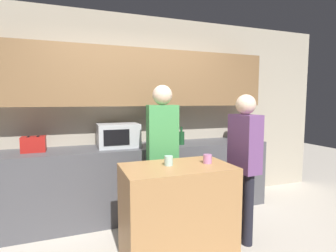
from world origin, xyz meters
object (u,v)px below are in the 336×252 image
at_px(person_center, 244,156).
at_px(bottle_1, 170,135).
at_px(bottle_0, 163,137).
at_px(bottle_2, 181,138).
at_px(toaster, 34,144).
at_px(potted_plant, 237,127).
at_px(person_left, 162,146).
at_px(cup_0, 207,159).
at_px(cup_1, 169,161).
at_px(microwave, 118,135).

bearing_deg(person_center, bottle_1, 15.04).
relative_size(bottle_0, bottle_2, 0.93).
height_order(bottle_0, bottle_1, bottle_1).
xyz_separation_m(toaster, potted_plant, (2.78, 0.00, 0.11)).
xyz_separation_m(toaster, person_left, (1.38, -0.57, -0.00)).
bearing_deg(person_left, toaster, -17.58).
xyz_separation_m(bottle_1, cup_0, (-0.07, -1.23, -0.08)).
height_order(bottle_1, person_left, person_left).
bearing_deg(cup_1, toaster, 139.07).
bearing_deg(cup_1, cup_0, -6.56).
bearing_deg(person_center, cup_0, 93.57).
relative_size(microwave, potted_plant, 1.32).
relative_size(microwave, cup_0, 6.08).
bearing_deg(potted_plant, cup_1, -144.08).
bearing_deg(person_left, bottle_2, -128.37).
distance_m(potted_plant, person_left, 1.51).
bearing_deg(microwave, bottle_2, -7.80).
height_order(microwave, bottle_0, microwave).
xyz_separation_m(microwave, bottle_0, (0.65, 0.09, -0.06)).
xyz_separation_m(microwave, potted_plant, (1.80, 0.00, 0.05)).
height_order(potted_plant, bottle_1, potted_plant).
distance_m(toaster, potted_plant, 2.78).
xyz_separation_m(bottle_2, person_center, (0.32, -0.96, -0.08)).
bearing_deg(microwave, bottle_0, 8.24).
height_order(toaster, person_center, person_center).
bearing_deg(bottle_0, toaster, -176.74).
bearing_deg(cup_1, potted_plant, 35.92).
distance_m(toaster, person_left, 1.50).
distance_m(potted_plant, cup_1, 1.88).
xyz_separation_m(potted_plant, bottle_2, (-0.97, -0.12, -0.11)).
xyz_separation_m(toaster, bottle_1, (1.72, 0.08, 0.02)).
relative_size(potted_plant, cup_0, 4.62).
relative_size(cup_0, cup_1, 0.94).
bearing_deg(toaster, cup_1, -40.93).
bearing_deg(cup_0, cup_1, 173.44).
distance_m(toaster, cup_0, 2.01).
distance_m(microwave, bottle_0, 0.66).
distance_m(bottle_0, person_left, 0.71).
height_order(person_left, person_center, person_left).
height_order(cup_0, cup_1, cup_1).
bearing_deg(bottle_2, cup_1, -119.13).
height_order(potted_plant, person_left, person_left).
height_order(potted_plant, bottle_0, potted_plant).
relative_size(bottle_0, person_left, 0.13).
bearing_deg(person_left, bottle_1, -112.24).
height_order(bottle_1, cup_0, bottle_1).
bearing_deg(bottle_0, person_center, -66.83).
distance_m(cup_0, cup_1, 0.39).
relative_size(potted_plant, bottle_0, 1.76).
bearing_deg(potted_plant, person_left, -157.75).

